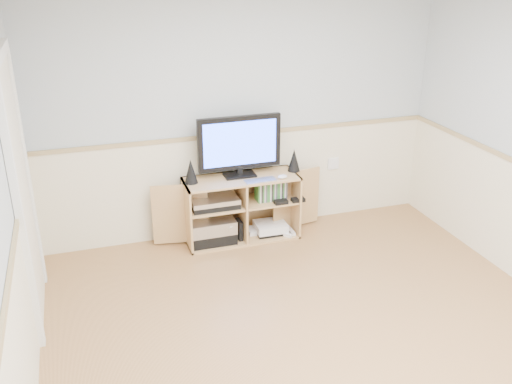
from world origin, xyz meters
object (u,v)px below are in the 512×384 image
media_cabinet (240,206)px  keyboard (260,180)px  game_consoles (269,228)px  monitor (239,144)px

media_cabinet → keyboard: (0.15, -0.19, 0.32)m
media_cabinet → game_consoles: media_cabinet is taller
monitor → keyboard: monitor is taller
media_cabinet → keyboard: 0.41m
media_cabinet → monitor: monitor is taller
monitor → game_consoles: (0.29, -0.06, -0.90)m
keyboard → game_consoles: (0.14, 0.13, -0.59)m
keyboard → monitor: bearing=125.5°
keyboard → game_consoles: bearing=39.5°
media_cabinet → game_consoles: (0.29, -0.06, -0.26)m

